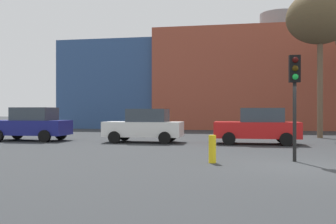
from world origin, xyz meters
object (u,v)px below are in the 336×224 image
(parked_car_1, at_px, (145,126))
(parked_car_2, at_px, (258,126))
(traffic_light_island, at_px, (295,83))
(parked_car_0, at_px, (31,124))
(bare_tree_0, at_px, (320,18))
(bollard_yellow_1, at_px, (212,149))

(parked_car_1, relative_size, parked_car_2, 0.98)
(parked_car_2, relative_size, traffic_light_island, 1.20)
(traffic_light_island, bearing_deg, parked_car_2, -173.77)
(parked_car_0, height_order, bare_tree_0, bare_tree_0)
(parked_car_0, height_order, parked_car_1, parked_car_0)
(bare_tree_0, bearing_deg, traffic_light_island, -105.08)
(traffic_light_island, bearing_deg, bollard_yellow_1, -73.82)
(traffic_light_island, distance_m, bollard_yellow_1, 3.53)
(parked_car_1, xyz_separation_m, traffic_light_island, (6.79, -6.70, 1.71))
(bollard_yellow_1, bearing_deg, traffic_light_island, 17.21)
(parked_car_0, relative_size, parked_car_1, 1.05)
(traffic_light_island, height_order, bare_tree_0, bare_tree_0)
(parked_car_0, bearing_deg, bollard_yellow_1, 145.04)
(parked_car_1, xyz_separation_m, parked_car_2, (5.94, 0.00, 0.02))
(parked_car_1, distance_m, traffic_light_island, 9.69)
(parked_car_1, height_order, traffic_light_island, traffic_light_island)
(parked_car_2, height_order, bare_tree_0, bare_tree_0)
(parked_car_0, distance_m, traffic_light_island, 15.12)
(bollard_yellow_1, bearing_deg, bare_tree_0, 65.32)
(parked_car_1, relative_size, bare_tree_0, 0.45)
(traffic_light_island, xyz_separation_m, bollard_yellow_1, (-2.67, -0.83, -2.16))
(parked_car_0, relative_size, bare_tree_0, 0.47)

